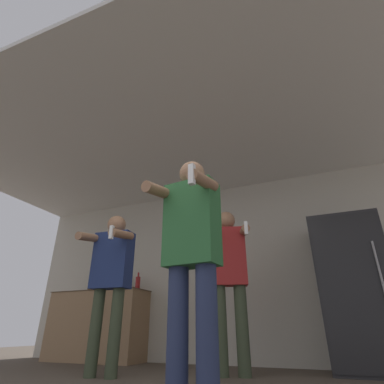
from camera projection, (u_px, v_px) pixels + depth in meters
The scene contains 11 objects.
wall_back at pixel (227, 268), 4.46m from camera, with size 7.00×0.06×2.55m.
ceiling_slab at pixel (187, 139), 3.70m from camera, with size 7.00×3.57×0.05m.
refrigerator at pixel (354, 291), 3.42m from camera, with size 0.75×0.73×1.67m.
counter at pixel (97, 325), 4.59m from camera, with size 1.57×0.55×0.99m.
bottle_dark_rum at pixel (138, 283), 4.67m from camera, with size 0.07×0.07×0.27m.
bottle_short_whiskey at pixel (116, 284), 4.81m from camera, with size 0.09×0.09×0.30m.
bottle_brown_liquor at pixel (91, 286), 4.98m from camera, with size 0.09×0.09×0.26m.
bottle_green_wine at pixel (124, 285), 4.75m from camera, with size 0.09×0.09×0.28m.
person_woman_foreground at pixel (191, 251), 2.06m from camera, with size 0.48×0.49×1.63m.
person_man_side at pixel (111, 272), 3.32m from camera, with size 0.52×0.54×1.68m.
person_spectator_back at pixel (229, 272), 3.38m from camera, with size 0.58×0.62×1.75m.
Camera 1 is at (1.22, -1.31, 0.43)m, focal length 28.00 mm.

